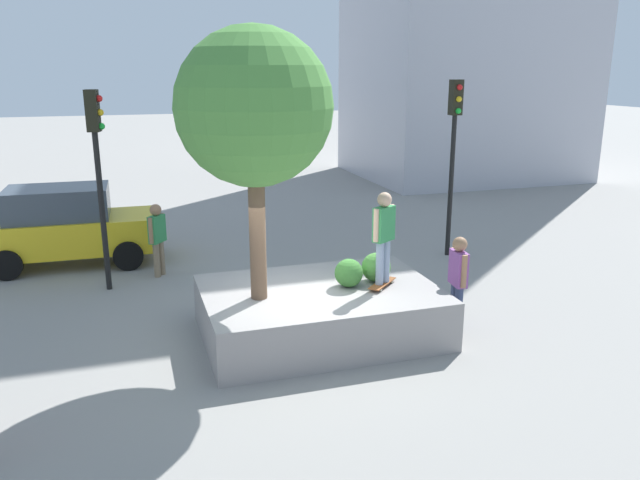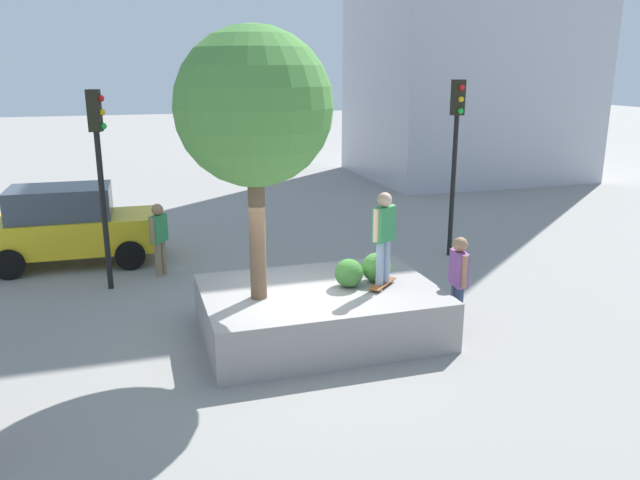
{
  "view_description": "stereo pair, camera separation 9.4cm",
  "coord_description": "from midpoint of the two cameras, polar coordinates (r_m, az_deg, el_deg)",
  "views": [
    {
      "loc": [
        -2.64,
        -9.81,
        4.69
      ],
      "look_at": [
        0.55,
        0.22,
        1.79
      ],
      "focal_mm": 34.96,
      "sensor_mm": 36.0,
      "label": 1
    },
    {
      "loc": [
        -2.55,
        -9.84,
        4.69
      ],
      "look_at": [
        0.55,
        0.22,
        1.79
      ],
      "focal_mm": 34.96,
      "sensor_mm": 36.0,
      "label": 2
    }
  ],
  "objects": [
    {
      "name": "skateboard",
      "position": [
        11.32,
        5.48,
        -3.99
      ],
      "size": [
        0.73,
        0.7,
        0.07
      ],
      "color": "brown",
      "rests_on": "planter_ledge"
    },
    {
      "name": "passerby_with_bag",
      "position": [
        14.87,
        -14.84,
        0.46
      ],
      "size": [
        0.43,
        0.48,
        1.71
      ],
      "color": "#847056",
      "rests_on": "ground"
    },
    {
      "name": "traffic_light_corner",
      "position": [
        16.0,
        11.98,
        9.12
      ],
      "size": [
        0.29,
        0.34,
        4.44
      ],
      "color": "black",
      "rests_on": "ground"
    },
    {
      "name": "sedan_parked",
      "position": [
        16.46,
        -22.32,
        1.22
      ],
      "size": [
        4.22,
        2.05,
        1.94
      ],
      "color": "gold",
      "rests_on": "ground"
    },
    {
      "name": "planter_ledge",
      "position": [
        11.35,
        -0.24,
        -6.56
      ],
      "size": [
        4.17,
        2.92,
        0.89
      ],
      "primitive_type": "cube",
      "color": "gray",
      "rests_on": "ground"
    },
    {
      "name": "bystander_watching",
      "position": [
        11.76,
        12.29,
        -3.21
      ],
      "size": [
        0.27,
        0.59,
        1.75
      ],
      "color": "navy",
      "rests_on": "ground"
    },
    {
      "name": "traffic_light_median",
      "position": [
        13.9,
        -19.89,
        7.24
      ],
      "size": [
        0.36,
        0.33,
        4.29
      ],
      "color": "black",
      "rests_on": "ground"
    },
    {
      "name": "ground_plane",
      "position": [
        11.2,
        -2.62,
        -9.39
      ],
      "size": [
        120.0,
        120.0,
        0.0
      ],
      "primitive_type": "plane",
      "color": "gray"
    },
    {
      "name": "boxwood_shrub",
      "position": [
        11.22,
        2.41,
        -3.03
      ],
      "size": [
        0.52,
        0.52,
        0.52
      ],
      "primitive_type": "sphere",
      "color": "#3D7A33",
      "rests_on": "planter_ledge"
    },
    {
      "name": "plaza_tree",
      "position": [
        10.14,
        -6.33,
        11.87
      ],
      "size": [
        2.54,
        2.54,
        4.49
      ],
      "color": "brown",
      "rests_on": "planter_ledge"
    },
    {
      "name": "skateboarder",
      "position": [
        11.03,
        5.61,
        0.79
      ],
      "size": [
        0.49,
        0.4,
        1.66
      ],
      "color": "#8C9EB7",
      "rests_on": "skateboard"
    },
    {
      "name": "hedge_clump",
      "position": [
        11.52,
        4.93,
        -2.5
      ],
      "size": [
        0.54,
        0.54,
        0.54
      ],
      "primitive_type": "sphere",
      "color": "#4C8C3D",
      "rests_on": "planter_ledge"
    }
  ]
}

